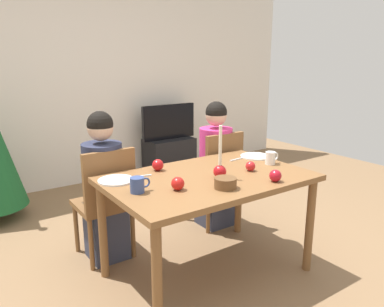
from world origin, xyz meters
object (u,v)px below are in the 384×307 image
(tv, at_px, (169,122))
(apple_by_right_mug, at_px, (158,165))
(chair_left, at_px, (106,198))
(chair_right, at_px, (217,173))
(tv_stand, at_px, (169,156))
(bowl_walnuts, at_px, (225,183))
(person_right_child, at_px, (215,167))
(person_left_child, at_px, (104,189))
(apple_by_left_plate, at_px, (250,166))
(candle_centerpiece, at_px, (220,168))
(mug_right, at_px, (271,158))
(apple_far_edge, at_px, (275,176))
(plate_left, at_px, (116,180))
(plate_right, at_px, (255,156))
(dining_table, at_px, (208,187))
(mug_left, at_px, (138,185))
(apple_near_candle, at_px, (178,184))

(tv, height_order, apple_by_right_mug, tv)
(chair_left, distance_m, chair_right, 1.08)
(tv_stand, height_order, bowl_walnuts, bowl_walnuts)
(person_right_child, bearing_deg, tv, 73.01)
(person_left_child, xyz_separation_m, apple_by_left_plate, (0.84, -0.71, 0.22))
(chair_left, bearing_deg, chair_right, 0.00)
(tv, distance_m, candle_centerpiece, 2.60)
(chair_right, xyz_separation_m, mug_right, (0.01, -0.64, 0.29))
(tv, xyz_separation_m, mug_right, (-0.50, -2.33, 0.09))
(chair_right, height_order, apple_far_edge, chair_right)
(person_right_child, xyz_separation_m, plate_left, (-1.14, -0.38, 0.19))
(plate_right, relative_size, bowl_walnuts, 1.72)
(person_right_child, bearing_deg, mug_right, -89.03)
(dining_table, xyz_separation_m, bowl_walnuts, (-0.06, -0.26, 0.12))
(person_left_child, relative_size, tv, 1.48)
(apple_by_left_plate, bearing_deg, person_right_child, 71.28)
(plate_left, relative_size, mug_left, 1.81)
(chair_right, height_order, mug_right, chair_right)
(mug_left, bearing_deg, tv, 54.93)
(apple_near_candle, bearing_deg, apple_far_edge, -20.25)
(apple_by_left_plate, xyz_separation_m, apple_by_right_mug, (-0.55, 0.39, 0.01))
(apple_near_candle, relative_size, apple_far_edge, 1.04)
(tv_stand, height_order, mug_right, mug_right)
(tv, bearing_deg, plate_right, -101.85)
(tv_stand, height_order, plate_left, plate_left)
(mug_right, relative_size, apple_by_right_mug, 1.46)
(plate_left, bearing_deg, candle_centerpiece, -29.06)
(candle_centerpiece, height_order, apple_far_edge, candle_centerpiece)
(chair_left, relative_size, apple_far_edge, 11.07)
(apple_by_right_mug, bearing_deg, mug_right, -23.33)
(apple_by_left_plate, bearing_deg, candle_centerpiece, -179.57)
(apple_far_edge, bearing_deg, chair_left, 130.29)
(apple_near_candle, xyz_separation_m, apple_by_right_mug, (0.11, 0.43, 0.00))
(chair_right, height_order, person_left_child, person_left_child)
(apple_near_candle, bearing_deg, apple_by_right_mug, 76.39)
(apple_by_left_plate, bearing_deg, person_left_child, 139.68)
(tv, relative_size, apple_near_candle, 9.38)
(person_left_child, bearing_deg, plate_right, -21.33)
(candle_centerpiece, distance_m, mug_right, 0.54)
(dining_table, relative_size, bowl_walnuts, 9.83)
(chair_left, bearing_deg, bowl_walnuts, -62.33)
(dining_table, height_order, tv, tv)
(chair_right, relative_size, apple_by_left_plate, 12.61)
(person_left_child, xyz_separation_m, bowl_walnuts, (0.45, -0.90, 0.21))
(candle_centerpiece, height_order, plate_right, candle_centerpiece)
(apple_near_candle, distance_m, apple_by_right_mug, 0.45)
(mug_left, height_order, apple_near_candle, mug_left)
(plate_right, bearing_deg, person_left_child, 158.67)
(person_right_child, distance_m, apple_by_left_plate, 0.78)
(tv_stand, height_order, apple_far_edge, apple_far_edge)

